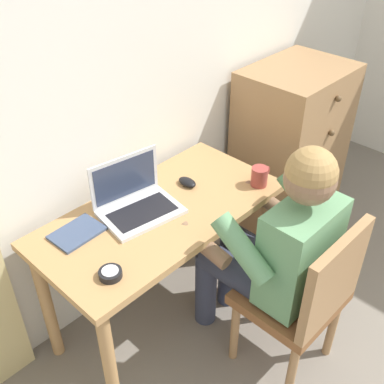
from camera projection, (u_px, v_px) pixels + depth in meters
The scene contains 10 objects.
wall_back at pixel (142, 62), 2.16m from camera, with size 4.80×0.05×2.50m, color silver.
desk at pixel (162, 230), 2.19m from camera, with size 1.16×0.58×0.72m.
dresser at pixel (290, 149), 2.94m from camera, with size 0.64×0.51×1.05m.
chair at pixel (305, 296), 2.03m from camera, with size 0.42×0.40×0.86m.
person_seated at pixel (275, 244), 2.03m from camera, with size 0.53×0.59×1.18m.
laptop at pixel (136, 200), 2.10m from camera, with size 0.37×0.30×0.24m.
computer_mouse at pixel (187, 182), 2.28m from camera, with size 0.06×0.10×0.03m, color black.
desk_clock at pixel (110, 274), 1.78m from camera, with size 0.09×0.09×0.03m.
notebook_pad at pixel (77, 233), 1.99m from camera, with size 0.21×0.15×0.01m, color #3D4C6B.
coffee_mug at pixel (260, 176), 2.26m from camera, with size 0.12×0.08×0.09m.
Camera 1 is at (-1.36, 0.59, 2.03)m, focal length 44.24 mm.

